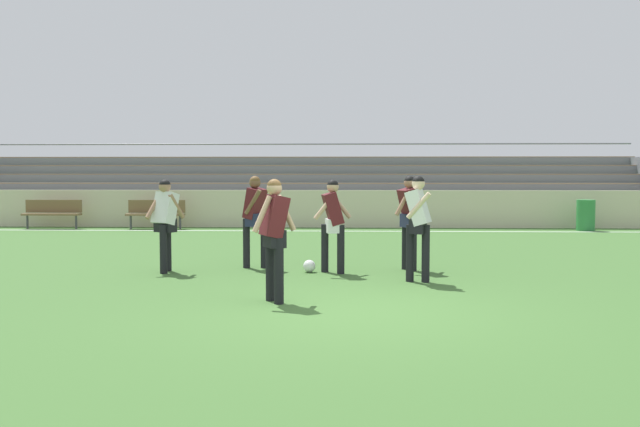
{
  "coord_description": "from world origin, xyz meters",
  "views": [
    {
      "loc": [
        -0.04,
        -8.9,
        1.77
      ],
      "look_at": [
        -0.61,
        5.36,
        0.93
      ],
      "focal_mm": 39.35,
      "sensor_mm": 36.0,
      "label": 1
    }
  ],
  "objects_px": {
    "bleacher_stand": "(288,186)",
    "bench_far_right": "(156,211)",
    "player_dark_trailing_run": "(255,213)",
    "soccer_ball": "(309,266)",
    "player_white_wide_right": "(418,219)",
    "bench_near_wall_gap": "(53,211)",
    "player_dark_wide_left": "(333,218)",
    "player_dark_overlapping": "(409,214)",
    "player_white_deep_cover": "(165,217)",
    "trash_bin": "(586,215)",
    "player_dark_pressing_high": "(274,229)"
  },
  "relations": [
    {
      "from": "bench_far_right",
      "to": "player_dark_trailing_run",
      "type": "height_order",
      "value": "player_dark_trailing_run"
    },
    {
      "from": "player_dark_overlapping",
      "to": "player_white_deep_cover",
      "type": "bearing_deg",
      "value": -174.06
    },
    {
      "from": "player_dark_pressing_high",
      "to": "bench_near_wall_gap",
      "type": "bearing_deg",
      "value": 124.15
    },
    {
      "from": "player_dark_wide_left",
      "to": "player_dark_trailing_run",
      "type": "xyz_separation_m",
      "value": [
        -1.45,
        0.6,
        0.04
      ]
    },
    {
      "from": "trash_bin",
      "to": "player_white_wide_right",
      "type": "xyz_separation_m",
      "value": [
        -6.1,
        -10.26,
        0.56
      ]
    },
    {
      "from": "player_dark_wide_left",
      "to": "player_white_wide_right",
      "type": "height_order",
      "value": "player_white_wide_right"
    },
    {
      "from": "bench_far_right",
      "to": "player_dark_overlapping",
      "type": "relative_size",
      "value": 1.06
    },
    {
      "from": "player_dark_wide_left",
      "to": "player_white_deep_cover",
      "type": "distance_m",
      "value": 2.96
    },
    {
      "from": "player_dark_trailing_run",
      "to": "player_dark_overlapping",
      "type": "bearing_deg",
      "value": -3.66
    },
    {
      "from": "bench_far_right",
      "to": "player_dark_wide_left",
      "type": "height_order",
      "value": "player_dark_wide_left"
    },
    {
      "from": "player_white_deep_cover",
      "to": "player_dark_overlapping",
      "type": "bearing_deg",
      "value": 5.94
    },
    {
      "from": "bench_far_right",
      "to": "player_dark_trailing_run",
      "type": "relative_size",
      "value": 1.06
    },
    {
      "from": "trash_bin",
      "to": "player_dark_trailing_run",
      "type": "distance_m",
      "value": 12.49
    },
    {
      "from": "trash_bin",
      "to": "player_white_deep_cover",
      "type": "bearing_deg",
      "value": -138.2
    },
    {
      "from": "player_white_wide_right",
      "to": "soccer_ball",
      "type": "xyz_separation_m",
      "value": [
        -1.81,
        1.02,
        -0.91
      ]
    },
    {
      "from": "bleacher_stand",
      "to": "player_dark_trailing_run",
      "type": "distance_m",
      "value": 12.94
    },
    {
      "from": "player_dark_wide_left",
      "to": "player_dark_pressing_high",
      "type": "height_order",
      "value": "player_dark_pressing_high"
    },
    {
      "from": "player_dark_trailing_run",
      "to": "bleacher_stand",
      "type": "bearing_deg",
      "value": 92.16
    },
    {
      "from": "bleacher_stand",
      "to": "player_dark_wide_left",
      "type": "distance_m",
      "value": 13.67
    },
    {
      "from": "player_dark_pressing_high",
      "to": "player_white_wide_right",
      "type": "xyz_separation_m",
      "value": [
        2.12,
        1.86,
        0.02
      ]
    },
    {
      "from": "player_dark_overlapping",
      "to": "player_white_deep_cover",
      "type": "relative_size",
      "value": 1.04
    },
    {
      "from": "bench_far_right",
      "to": "player_dark_pressing_high",
      "type": "bearing_deg",
      "value": -67.73
    },
    {
      "from": "soccer_ball",
      "to": "bleacher_stand",
      "type": "bearing_deg",
      "value": 96.44
    },
    {
      "from": "player_dark_overlapping",
      "to": "player_white_wide_right",
      "type": "distance_m",
      "value": 1.37
    },
    {
      "from": "player_dark_trailing_run",
      "to": "soccer_ball",
      "type": "xyz_separation_m",
      "value": [
        1.03,
        -0.53,
        -0.91
      ]
    },
    {
      "from": "player_dark_trailing_run",
      "to": "player_white_deep_cover",
      "type": "xyz_separation_m",
      "value": [
        -1.51,
        -0.63,
        -0.04
      ]
    },
    {
      "from": "bench_near_wall_gap",
      "to": "player_dark_trailing_run",
      "type": "bearing_deg",
      "value": -49.33
    },
    {
      "from": "player_dark_wide_left",
      "to": "soccer_ball",
      "type": "distance_m",
      "value": 0.96
    },
    {
      "from": "bleacher_stand",
      "to": "player_white_wide_right",
      "type": "bearing_deg",
      "value": -77.06
    },
    {
      "from": "player_dark_wide_left",
      "to": "player_dark_pressing_high",
      "type": "bearing_deg",
      "value": -104.52
    },
    {
      "from": "player_dark_trailing_run",
      "to": "soccer_ball",
      "type": "relative_size",
      "value": 7.73
    },
    {
      "from": "bleacher_stand",
      "to": "bench_far_right",
      "type": "xyz_separation_m",
      "value": [
        -3.81,
        -4.09,
        -0.72
      ]
    },
    {
      "from": "bench_near_wall_gap",
      "to": "soccer_ball",
      "type": "relative_size",
      "value": 8.18
    },
    {
      "from": "bleacher_stand",
      "to": "bench_far_right",
      "type": "relative_size",
      "value": 14.75
    },
    {
      "from": "player_white_wide_right",
      "to": "player_dark_wide_left",
      "type": "bearing_deg",
      "value": 145.57
    },
    {
      "from": "soccer_ball",
      "to": "player_dark_pressing_high",
      "type": "bearing_deg",
      "value": -96.2
    },
    {
      "from": "bench_far_right",
      "to": "player_dark_trailing_run",
      "type": "xyz_separation_m",
      "value": [
        4.3,
        -8.84,
        0.47
      ]
    },
    {
      "from": "player_white_deep_cover",
      "to": "soccer_ball",
      "type": "bearing_deg",
      "value": 2.25
    },
    {
      "from": "player_dark_wide_left",
      "to": "player_white_wide_right",
      "type": "bearing_deg",
      "value": -34.43
    },
    {
      "from": "player_dark_overlapping",
      "to": "player_white_deep_cover",
      "type": "height_order",
      "value": "player_dark_overlapping"
    },
    {
      "from": "bench_near_wall_gap",
      "to": "player_dark_overlapping",
      "type": "distance_m",
      "value": 13.79
    },
    {
      "from": "player_white_wide_right",
      "to": "player_dark_overlapping",
      "type": "bearing_deg",
      "value": 90.74
    },
    {
      "from": "soccer_ball",
      "to": "player_dark_trailing_run",
      "type": "bearing_deg",
      "value": 152.73
    },
    {
      "from": "player_dark_pressing_high",
      "to": "soccer_ball",
      "type": "bearing_deg",
      "value": 83.8
    },
    {
      "from": "player_dark_wide_left",
      "to": "player_dark_trailing_run",
      "type": "relative_size",
      "value": 0.96
    },
    {
      "from": "player_white_wide_right",
      "to": "trash_bin",
      "type": "bearing_deg",
      "value": 59.27
    },
    {
      "from": "player_dark_pressing_high",
      "to": "player_dark_overlapping",
      "type": "bearing_deg",
      "value": 56.93
    },
    {
      "from": "player_dark_overlapping",
      "to": "bleacher_stand",
      "type": "bearing_deg",
      "value": 104.17
    },
    {
      "from": "bench_far_right",
      "to": "player_dark_trailing_run",
      "type": "bearing_deg",
      "value": -64.06
    },
    {
      "from": "player_dark_trailing_run",
      "to": "soccer_ball",
      "type": "distance_m",
      "value": 1.47
    }
  ]
}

